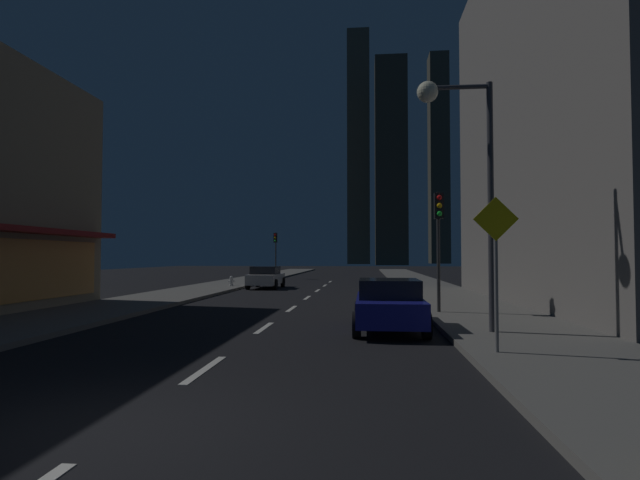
% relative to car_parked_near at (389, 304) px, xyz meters
% --- Properties ---
extents(ground_plane, '(78.00, 136.00, 0.10)m').
position_rel_car_parked_near_xyz_m(ground_plane, '(-3.60, 23.72, -0.79)').
color(ground_plane, black).
extents(sidewalk_right, '(4.00, 76.00, 0.15)m').
position_rel_car_parked_near_xyz_m(sidewalk_right, '(3.40, 23.72, -0.67)').
color(sidewalk_right, '#605E59').
rests_on(sidewalk_right, ground).
extents(sidewalk_left, '(4.00, 76.00, 0.15)m').
position_rel_car_parked_near_xyz_m(sidewalk_left, '(-10.60, 23.72, -0.67)').
color(sidewalk_left, '#605E59').
rests_on(sidewalk_left, ground).
extents(lane_marking_center, '(0.16, 38.60, 0.01)m').
position_rel_car_parked_near_xyz_m(lane_marking_center, '(-3.60, 7.92, -0.73)').
color(lane_marking_center, silver).
rests_on(lane_marking_center, ground).
extents(building_apartment_right, '(11.00, 20.00, 17.23)m').
position_rel_car_parked_near_xyz_m(building_apartment_right, '(10.90, 7.72, 7.87)').
color(building_apartment_right, slate).
rests_on(building_apartment_right, ground).
extents(skyscraper_distant_tall, '(6.31, 8.96, 66.54)m').
position_rel_car_parked_near_xyz_m(skyscraper_distant_tall, '(-2.69, 125.14, 32.53)').
color(skyscraper_distant_tall, '#4D493A').
rests_on(skyscraper_distant_tall, ground).
extents(skyscraper_distant_mid, '(7.86, 7.40, 51.34)m').
position_rel_car_parked_near_xyz_m(skyscraper_distant_mid, '(5.59, 106.93, 24.93)').
color(skyscraper_distant_mid, '#3A372B').
rests_on(skyscraper_distant_mid, ground).
extents(skyscraper_distant_short, '(5.71, 7.34, 63.76)m').
position_rel_car_parked_near_xyz_m(skyscraper_distant_short, '(21.48, 135.47, 31.14)').
color(skyscraper_distant_short, '#434032').
rests_on(skyscraper_distant_short, ground).
extents(car_parked_near, '(1.98, 4.24, 1.45)m').
position_rel_car_parked_near_xyz_m(car_parked_near, '(0.00, 0.00, 0.00)').
color(car_parked_near, navy).
rests_on(car_parked_near, ground).
extents(car_parked_far, '(1.98, 4.24, 1.45)m').
position_rel_car_parked_near_xyz_m(car_parked_far, '(-7.20, 17.59, 0.00)').
color(car_parked_far, silver).
rests_on(car_parked_far, ground).
extents(fire_hydrant_far_left, '(0.42, 0.30, 0.65)m').
position_rel_car_parked_near_xyz_m(fire_hydrant_far_left, '(-9.50, 17.52, -0.29)').
color(fire_hydrant_far_left, '#B2B2B2').
rests_on(fire_hydrant_far_left, sidewalk_left).
extents(traffic_light_near_right, '(0.32, 0.48, 4.20)m').
position_rel_car_parked_near_xyz_m(traffic_light_near_right, '(1.90, 3.39, 2.45)').
color(traffic_light_near_right, '#2D2D2D').
rests_on(traffic_light_near_right, sidewalk_right).
extents(traffic_light_far_left, '(0.32, 0.48, 4.20)m').
position_rel_car_parked_near_xyz_m(traffic_light_far_left, '(-9.10, 31.02, 2.45)').
color(traffic_light_far_left, '#2D2D2D').
rests_on(traffic_light_far_left, sidewalk_left).
extents(street_lamp_right, '(1.96, 0.56, 6.58)m').
position_rel_car_parked_near_xyz_m(street_lamp_right, '(1.78, -0.93, 4.33)').
color(street_lamp_right, '#38383D').
rests_on(street_lamp_right, sidewalk_right).
extents(pedestrian_crossing_sign, '(0.91, 0.08, 3.15)m').
position_rel_car_parked_near_xyz_m(pedestrian_crossing_sign, '(2.00, -3.68, 1.28)').
color(pedestrian_crossing_sign, slate).
rests_on(pedestrian_crossing_sign, sidewalk_right).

